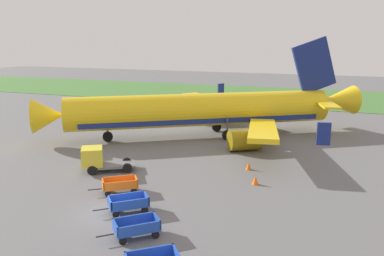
{
  "coord_description": "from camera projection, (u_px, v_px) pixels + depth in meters",
  "views": [
    {
      "loc": [
        13.37,
        -21.0,
        11.07
      ],
      "look_at": [
        0.41,
        13.68,
        2.8
      ],
      "focal_mm": 37.59,
      "sensor_mm": 36.0,
      "label": 1
    }
  ],
  "objects": [
    {
      "name": "baggage_cart_third_in_row",
      "position": [
        128.0,
        203.0,
        26.08
      ],
      "size": [
        3.16,
        2.89,
        1.07
      ],
      "color": "#234CB2",
      "rests_on": "ground"
    },
    {
      "name": "ground_plane",
      "position": [
        113.0,
        212.0,
        26.18
      ],
      "size": [
        220.0,
        220.0,
        0.0
      ],
      "primitive_type": "plane",
      "color": "slate"
    },
    {
      "name": "traffic_cone_near_plane",
      "position": [
        255.0,
        180.0,
        31.08
      ],
      "size": [
        0.53,
        0.53,
        0.7
      ],
      "primitive_type": "cone",
      "color": "orange",
      "rests_on": "ground"
    },
    {
      "name": "baggage_cart_second_in_row",
      "position": [
        136.0,
        227.0,
        22.78
      ],
      "size": [
        3.11,
        2.95,
        1.07
      ],
      "color": "#234CB2",
      "rests_on": "ground"
    },
    {
      "name": "baggage_cart_fourth_in_row",
      "position": [
        120.0,
        185.0,
        29.38
      ],
      "size": [
        3.28,
        2.73,
        1.07
      ],
      "color": "orange",
      "rests_on": "ground"
    },
    {
      "name": "traffic_cone_mid_apron",
      "position": [
        249.0,
        166.0,
        34.61
      ],
      "size": [
        0.49,
        0.49,
        0.65
      ],
      "primitive_type": "cone",
      "color": "orange",
      "rests_on": "ground"
    },
    {
      "name": "grass_strip",
      "position": [
        269.0,
        96.0,
        79.36
      ],
      "size": [
        220.0,
        28.0,
        0.06
      ],
      "primitive_type": "cube",
      "color": "#477A38",
      "rests_on": "ground"
    },
    {
      "name": "airplane",
      "position": [
        210.0,
        110.0,
        45.89
      ],
      "size": [
        33.42,
        28.04,
        11.34
      ],
      "color": "yellow",
      "rests_on": "ground"
    },
    {
      "name": "service_truck_beside_carts",
      "position": [
        98.0,
        159.0,
        33.99
      ],
      "size": [
        4.72,
        3.92,
        2.1
      ],
      "color": "slate",
      "rests_on": "ground"
    }
  ]
}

